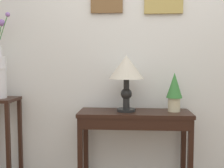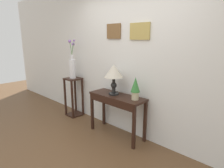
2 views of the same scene
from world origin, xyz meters
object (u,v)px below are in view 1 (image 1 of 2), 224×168
at_px(pedestal_stand_left, 1,141).
at_px(table_lamp, 126,71).
at_px(potted_plant_on_console, 174,90).
at_px(console_table, 135,125).

bearing_deg(pedestal_stand_left, table_lamp, -1.01).
distance_m(table_lamp, pedestal_stand_left, 1.43).
height_order(potted_plant_on_console, pedestal_stand_left, potted_plant_on_console).
bearing_deg(console_table, table_lamp, 164.39).
relative_size(table_lamp, pedestal_stand_left, 0.61).
height_order(table_lamp, pedestal_stand_left, table_lamp).
bearing_deg(pedestal_stand_left, console_table, -1.90).
bearing_deg(pedestal_stand_left, potted_plant_on_console, -0.01).
height_order(console_table, table_lamp, table_lamp).
bearing_deg(console_table, potted_plant_on_console, 6.71).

